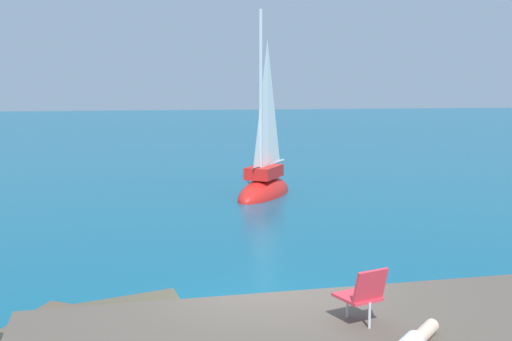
{
  "coord_description": "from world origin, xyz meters",
  "views": [
    {
      "loc": [
        -1.93,
        -9.78,
        3.82
      ],
      "look_at": [
        1.37,
        9.11,
        1.2
      ],
      "focal_mm": 45.39,
      "sensor_mm": 36.0,
      "label": 1
    }
  ],
  "objects": [
    {
      "name": "boulder_seaward",
      "position": [
        -2.21,
        -0.01,
        0.0
      ],
      "size": [
        1.75,
        1.5,
        1.19
      ],
      "primitive_type": "cube",
      "rotation": [
        -0.15,
        -0.09,
        0.07
      ],
      "color": "brown",
      "rests_on": "ground"
    },
    {
      "name": "sailboat_near",
      "position": [
        2.07,
        11.5,
        0.37
      ],
      "size": [
        2.92,
        3.66,
        6.77
      ],
      "rotation": [
        0.0,
        0.0,
        4.15
      ],
      "color": "red",
      "rests_on": "ground"
    },
    {
      "name": "ground_plane",
      "position": [
        0.0,
        0.0,
        0.0
      ],
      "size": [
        160.0,
        160.0,
        0.0
      ],
      "primitive_type": "plane",
      "color": "#0F5675"
    },
    {
      "name": "beach_chair",
      "position": [
        0.87,
        -1.92,
        1.07
      ],
      "size": [
        0.65,
        0.72,
        0.8
      ],
      "rotation": [
        0.0,
        0.0,
        1.92
      ],
      "color": "#E03342",
      "rests_on": "shore_ledge"
    },
    {
      "name": "boulder_inland",
      "position": [
        -3.28,
        -0.23,
        0.0
      ],
      "size": [
        1.71,
        1.64,
        0.99
      ],
      "primitive_type": "cube",
      "rotation": [
        -0.19,
        0.1,
        2.34
      ],
      "color": "brown",
      "rests_on": "ground"
    }
  ]
}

